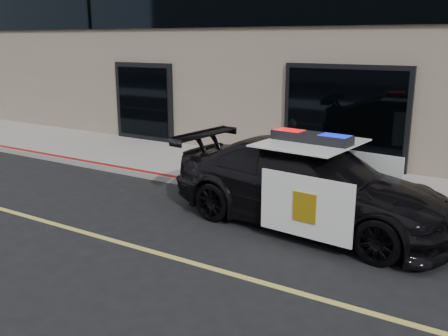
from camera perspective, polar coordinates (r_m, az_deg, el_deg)
The scene contains 4 objects.
ground at distance 7.69m, azimuth 2.99°, elevation -12.60°, with size 120.00×120.00×0.00m, color black.
sidewalk_n at distance 12.22m, azimuth 15.05°, elevation -2.31°, with size 60.00×3.50×0.15m, color gray.
police_car at distance 9.68m, azimuth 9.72°, elevation -1.83°, with size 3.26×5.96×1.82m.
fire_hydrant at distance 12.92m, azimuth -0.66°, elevation 1.17°, with size 0.36×0.50×0.80m.
Camera 1 is at (3.29, -6.01, 3.50)m, focal length 40.00 mm.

